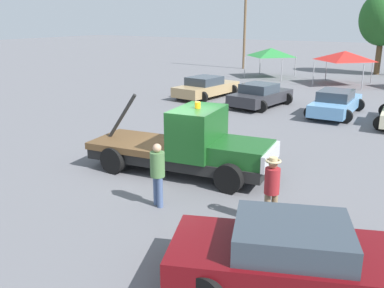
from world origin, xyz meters
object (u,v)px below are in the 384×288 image
parked_car_tan (206,87)px  foreground_car (302,258)px  utility_pole (245,18)px  canopy_tent_green (271,52)px  tow_truck (189,146)px  parked_car_charcoal (260,95)px  person_near_truck (272,185)px  tree_right (383,19)px  canopy_tent_red (345,56)px  parked_car_skyblue (336,103)px  person_at_hood (158,171)px

parked_car_tan → foreground_car: bearing=-138.7°
utility_pole → parked_car_tan: bearing=-73.2°
canopy_tent_green → foreground_car: bearing=-67.0°
tow_truck → parked_car_charcoal: size_ratio=1.41×
tow_truck → parked_car_charcoal: 11.61m
person_near_truck → tree_right: 32.38m
canopy_tent_green → utility_pole: bearing=135.2°
person_near_truck → parked_car_charcoal: 14.57m
tree_right → utility_pole: size_ratio=0.78×
canopy_tent_red → parked_car_skyblue: bearing=-78.7°
person_at_hood → canopy_tent_green: size_ratio=0.53×
person_at_hood → parked_car_tan: 16.41m
person_near_truck → parked_car_tan: size_ratio=0.35×
parked_car_skyblue → parked_car_tan: bearing=82.5°
foreground_car → parked_car_tan: bearing=103.8°
tow_truck → parked_car_skyblue: tow_truck is taller
canopy_tent_red → parked_car_tan: bearing=-121.6°
person_at_hood → tree_right: (0.21, 32.67, 3.75)m
canopy_tent_red → tree_right: size_ratio=0.50×
tow_truck → person_near_truck: 4.07m
parked_car_charcoal → tree_right: tree_right is taller
tow_truck → person_near_truck: tow_truck is taller
person_near_truck → parked_car_charcoal: size_ratio=0.39×
canopy_tent_red → tow_truck: bearing=-89.2°
tow_truck → person_at_hood: (0.60, -2.55, 0.08)m
person_at_hood → parked_car_tan: bearing=-128.8°
utility_pole → person_near_truck: bearing=-63.7°
parked_car_tan → utility_pole: size_ratio=0.55×
person_at_hood → parked_car_charcoal: 14.24m
foreground_car → person_near_truck: 2.67m
person_near_truck → canopy_tent_red: size_ratio=0.49×
parked_car_tan → parked_car_charcoal: 4.17m
foreground_car → canopy_tent_green: (-11.60, 27.38, 1.44)m
parked_car_charcoal → parked_car_skyblue: (4.22, -0.02, 0.00)m
person_at_hood → parked_car_skyblue: (1.25, 13.89, -0.37)m
person_at_hood → tree_right: 32.89m
parked_car_tan → canopy_tent_green: 11.09m
tow_truck → person_at_hood: tow_truck is taller
canopy_tent_red → utility_pole: bearing=152.6°
parked_car_tan → tree_right: size_ratio=0.71×
foreground_car → tow_truck: bearing=119.5°
parked_car_skyblue → tree_right: size_ratio=0.68×
person_near_truck → canopy_tent_green: 27.16m
tree_right → person_at_hood: bearing=-90.4°
parked_car_charcoal → canopy_tent_green: size_ratio=1.35×
tow_truck → utility_pole: bearing=104.3°
person_near_truck → canopy_tent_red: (-3.90, 24.14, 1.13)m
foreground_car → utility_pole: (-16.22, 31.97, 4.15)m
person_near_truck → parked_car_skyblue: bearing=133.7°
tow_truck → canopy_tent_red: size_ratio=1.79×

